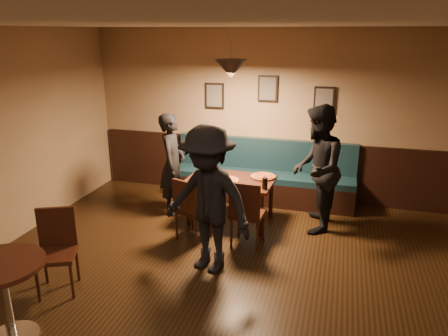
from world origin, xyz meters
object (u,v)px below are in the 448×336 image
dining_table (230,200)px  soda_glass (265,183)px  booth_bench (262,173)px  chair_near_left (193,208)px  cafe_chair_far (56,253)px  chair_near_right (248,212)px  cafe_table (6,303)px  diner_left (173,164)px  diner_front (208,200)px  diner_right (317,169)px  tabasco_bottle (265,179)px

dining_table → soda_glass: (0.56, -0.26, 0.42)m
booth_bench → soda_glass: 1.24m
booth_bench → chair_near_left: bearing=-112.4°
soda_glass → cafe_chair_far: size_ratio=0.18×
chair_near_right → cafe_table: (-1.69, -2.42, -0.06)m
chair_near_left → soda_glass: bearing=43.1°
chair_near_right → diner_left: diner_left is taller
chair_near_left → chair_near_right: bearing=21.2°
booth_bench → diner_front: diner_front is taller
dining_table → diner_right: diner_right is taller
diner_left → cafe_chair_far: diner_left is taller
booth_bench → diner_right: (0.92, -0.83, 0.40)m
chair_near_right → soda_glass: bearing=71.3°
booth_bench → chair_near_right: bearing=-86.1°
chair_near_right → soda_glass: 0.49m
chair_near_right → diner_right: bearing=44.9°
dining_table → chair_near_right: chair_near_right is taller
tabasco_bottle → chair_near_left: bearing=-142.9°
dining_table → soda_glass: soda_glass is taller
booth_bench → cafe_chair_far: size_ratio=3.27×
diner_front → tabasco_bottle: diner_front is taller
dining_table → chair_near_right: 0.76m
soda_glass → diner_left: bearing=166.1°
dining_table → chair_near_left: chair_near_left is taller
tabasco_bottle → cafe_chair_far: cafe_chair_far is taller
chair_near_right → tabasco_bottle: (0.10, 0.62, 0.26)m
diner_right → tabasco_bottle: (-0.71, -0.10, -0.17)m
chair_near_left → soda_glass: 1.03m
booth_bench → tabasco_bottle: bearing=-77.5°
chair_near_left → cafe_table: (-0.93, -2.40, -0.04)m
diner_front → soda_glass: 1.20m
dining_table → chair_near_right: bearing=-54.8°
dining_table → soda_glass: bearing=-22.9°
cafe_chair_far → tabasco_bottle: bearing=-154.1°
chair_near_left → chair_near_right: chair_near_right is taller
chair_near_right → tabasco_bottle: 0.69m
chair_near_left → diner_right: diner_right is taller
chair_near_left → tabasco_bottle: size_ratio=7.88×
booth_bench → soda_glass: bearing=-77.9°
booth_bench → chair_near_left: 1.71m
diner_front → chair_near_right: bearing=83.6°
diner_front → cafe_chair_far: (-1.44, -0.89, -0.42)m
diner_left → soda_glass: size_ratio=9.63×
tabasco_bottle → cafe_table: 3.55m
booth_bench → diner_front: size_ratio=1.70×
cafe_table → soda_glass: bearing=56.7°
tabasco_bottle → cafe_chair_far: (-1.85, -2.24, -0.27)m
tabasco_bottle → cafe_table: (-1.79, -3.05, -0.32)m
diner_right → soda_glass: diner_right is taller
diner_right → dining_table: bearing=-86.0°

